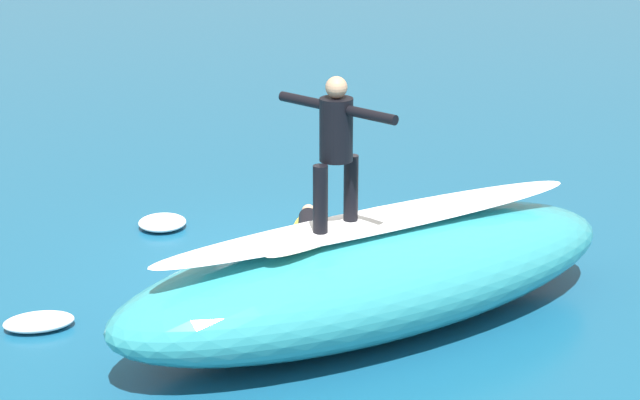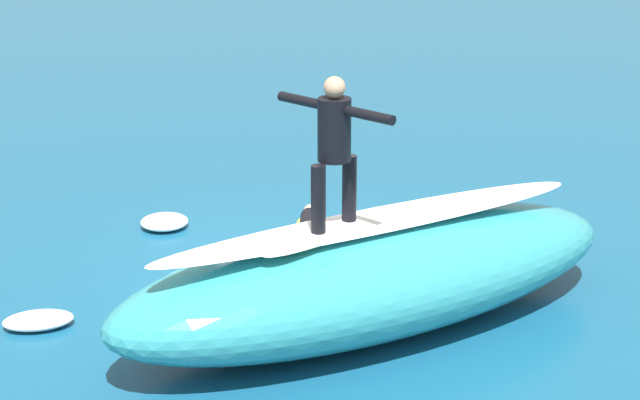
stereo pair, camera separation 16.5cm
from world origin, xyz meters
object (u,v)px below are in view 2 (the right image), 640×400
object	(u,v)px
surfer_riding	(334,141)
surfer_paddling	(309,230)
surfboard_paddling	(309,238)
surfboard_riding	(334,230)

from	to	relation	value
surfer_riding	surfer_paddling	distance (m)	3.65
surfer_riding	surfboard_paddling	distance (m)	3.84
surfboard_riding	surfboard_paddling	size ratio (longest dim) A/B	0.99
surfboard_riding	surfer_riding	world-z (taller)	surfer_riding
surfboard_riding	surfer_paddling	bearing A→B (deg)	-131.51
surfer_paddling	surfer_riding	bearing A→B (deg)	-172.55
surfboard_riding	surfboard_paddling	xyz separation A→B (m)	(-0.26, -3.08, -1.26)
surfboard_paddling	surfer_paddling	xyz separation A→B (m)	(0.03, 0.12, 0.16)
surfboard_riding	surfer_riding	bearing A→B (deg)	-36.95
surfer_riding	surfboard_paddling	bearing A→B (deg)	-131.80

